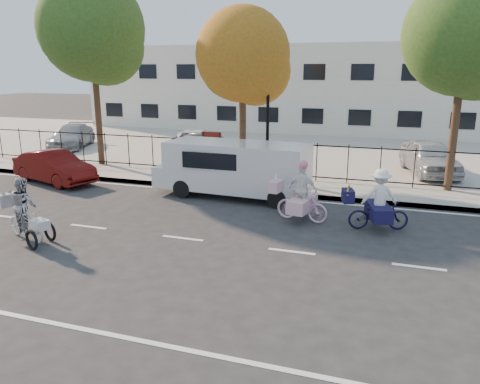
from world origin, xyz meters
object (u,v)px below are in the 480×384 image
at_px(bull_bike, 378,206).
at_px(lot_car_b, 193,143).
at_px(zebra_trike, 25,216).
at_px(lot_car_d, 430,157).
at_px(lamppost, 268,104).
at_px(white_van, 234,167).
at_px(unicorn_bike, 301,199).
at_px(red_sedan, 54,167).
at_px(pedestrian, 175,159).
at_px(lot_car_a, 72,136).
at_px(lot_car_c, 203,147).

relative_size(bull_bike, lot_car_b, 0.45).
relative_size(zebra_trike, lot_car_d, 0.48).
height_order(lamppost, white_van, lamppost).
distance_m(lamppost, white_van, 3.16).
xyz_separation_m(unicorn_bike, red_sedan, (-10.30, 1.69, -0.05)).
relative_size(unicorn_bike, lot_car_d, 0.45).
bearing_deg(zebra_trike, pedestrian, 10.66).
height_order(lamppost, zebra_trike, lamppost).
distance_m(unicorn_bike, pedestrian, 6.35).
bearing_deg(lamppost, red_sedan, -162.08).
relative_size(white_van, lot_car_d, 1.33).
xyz_separation_m(zebra_trike, pedestrian, (1.06, 6.87, 0.35)).
distance_m(unicorn_bike, lot_car_a, 16.90).
bearing_deg(pedestrian, bull_bike, 121.55).
relative_size(lot_car_a, lot_car_c, 1.12).
xyz_separation_m(lamppost, red_sedan, (-8.07, -2.61, -2.48)).
height_order(lot_car_b, lot_car_d, lot_car_d).
bearing_deg(white_van, bull_bike, -18.74).
distance_m(lamppost, lot_car_a, 13.29).
relative_size(lot_car_a, lot_car_d, 1.03).
bearing_deg(lot_car_d, zebra_trike, -147.95).
relative_size(lamppost, zebra_trike, 2.18).
bearing_deg(lot_car_a, lot_car_c, -27.89).
distance_m(lamppost, lot_car_b, 7.03).
distance_m(lot_car_b, lot_car_d, 11.32).
xyz_separation_m(white_van, lot_car_b, (-4.53, 6.57, -0.32)).
xyz_separation_m(white_van, lot_car_a, (-11.86, 6.47, -0.30)).
height_order(white_van, lot_car_a, white_van).
xyz_separation_m(red_sedan, lot_car_c, (4.13, 5.51, 0.14)).
bearing_deg(pedestrian, lot_car_d, 167.98).
relative_size(unicorn_bike, lot_car_a, 0.44).
height_order(lamppost, lot_car_d, lamppost).
height_order(lot_car_a, lot_car_b, lot_car_a).
xyz_separation_m(bull_bike, pedestrian, (-7.80, 3.06, 0.31)).
relative_size(unicorn_bike, red_sedan, 0.49).
bearing_deg(bull_bike, lot_car_c, 33.45).
height_order(unicorn_bike, lot_car_d, unicorn_bike).
height_order(zebra_trike, lot_car_b, zebra_trike).
distance_m(bull_bike, lot_car_c, 11.09).
bearing_deg(lot_car_b, lot_car_c, -67.35).
bearing_deg(white_van, lot_car_a, 154.72).
distance_m(white_van, red_sedan, 7.53).
relative_size(lot_car_b, lot_car_d, 1.04).
bearing_deg(lot_car_b, white_van, -73.85).
distance_m(bull_bike, white_van, 5.40).
bearing_deg(zebra_trike, lot_car_c, 16.88).
bearing_deg(zebra_trike, lot_car_b, 22.48).
relative_size(zebra_trike, pedestrian, 1.15).
bearing_deg(red_sedan, white_van, -71.15).
distance_m(pedestrian, lot_car_b, 5.80).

